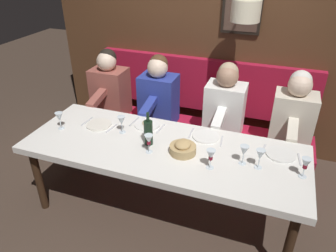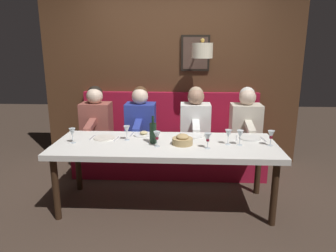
# 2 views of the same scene
# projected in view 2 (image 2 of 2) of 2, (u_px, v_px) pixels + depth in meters

# --- Properties ---
(ground_plane) EXTENTS (12.00, 12.00, 0.00)m
(ground_plane) POSITION_uv_depth(u_px,v_px,m) (165.00, 205.00, 3.58)
(ground_plane) COLOR #423328
(dining_table) EXTENTS (0.90, 2.41, 0.74)m
(dining_table) POSITION_uv_depth(u_px,v_px,m) (165.00, 149.00, 3.41)
(dining_table) COLOR silver
(dining_table) RESTS_ON ground_plane
(banquette_bench) EXTENTS (0.52, 2.61, 0.45)m
(banquette_bench) POSITION_uv_depth(u_px,v_px,m) (169.00, 159.00, 4.39)
(banquette_bench) COLOR maroon
(banquette_bench) RESTS_ON ground_plane
(back_wall_panel) EXTENTS (0.59, 3.81, 2.90)m
(back_wall_panel) POSITION_uv_depth(u_px,v_px,m) (171.00, 73.00, 4.65)
(back_wall_panel) COLOR #51331E
(back_wall_panel) RESTS_ON ground_plane
(diner_nearest) EXTENTS (0.60, 0.40, 0.79)m
(diner_nearest) POSITION_uv_depth(u_px,v_px,m) (246.00, 119.00, 4.18)
(diner_nearest) COLOR beige
(diner_nearest) RESTS_ON banquette_bench
(diner_near) EXTENTS (0.60, 0.40, 0.79)m
(diner_near) POSITION_uv_depth(u_px,v_px,m) (195.00, 118.00, 4.21)
(diner_near) COLOR white
(diner_near) RESTS_ON banquette_bench
(diner_middle) EXTENTS (0.60, 0.40, 0.79)m
(diner_middle) POSITION_uv_depth(u_px,v_px,m) (141.00, 118.00, 4.25)
(diner_middle) COLOR #283893
(diner_middle) RESTS_ON banquette_bench
(diner_far) EXTENTS (0.60, 0.40, 0.79)m
(diner_far) POSITION_uv_depth(u_px,v_px,m) (96.00, 117.00, 4.28)
(diner_far) COLOR #934C42
(diner_far) RESTS_ON banquette_bench
(place_setting_0) EXTENTS (0.24, 0.33, 0.01)m
(place_setting_0) POSITION_uv_depth(u_px,v_px,m) (250.00, 138.00, 3.55)
(place_setting_0) COLOR silver
(place_setting_0) RESTS_ON dining_table
(place_setting_1) EXTENTS (0.24, 0.32, 0.01)m
(place_setting_1) POSITION_uv_depth(u_px,v_px,m) (104.00, 138.00, 3.56)
(place_setting_1) COLOR silver
(place_setting_1) RESTS_ON dining_table
(place_setting_2) EXTENTS (0.24, 0.32, 0.05)m
(place_setting_2) POSITION_uv_depth(u_px,v_px,m) (144.00, 134.00, 3.68)
(place_setting_2) COLOR white
(place_setting_2) RESTS_ON dining_table
(place_setting_3) EXTENTS (0.24, 0.32, 0.01)m
(place_setting_3) POSITION_uv_depth(u_px,v_px,m) (193.00, 136.00, 3.64)
(place_setting_3) COLOR white
(place_setting_3) RESTS_ON dining_table
(wine_glass_0) EXTENTS (0.07, 0.07, 0.16)m
(wine_glass_0) POSITION_uv_depth(u_px,v_px,m) (271.00, 135.00, 3.29)
(wine_glass_0) COLOR silver
(wine_glass_0) RESTS_ON dining_table
(wine_glass_1) EXTENTS (0.07, 0.07, 0.16)m
(wine_glass_1) POSITION_uv_depth(u_px,v_px,m) (127.00, 130.00, 3.48)
(wine_glass_1) COLOR silver
(wine_glass_1) RESTS_ON dining_table
(wine_glass_2) EXTENTS (0.07, 0.07, 0.16)m
(wine_glass_2) POSITION_uv_depth(u_px,v_px,m) (72.00, 132.00, 3.38)
(wine_glass_2) COLOR silver
(wine_glass_2) RESTS_ON dining_table
(wine_glass_3) EXTENTS (0.07, 0.07, 0.16)m
(wine_glass_3) POSITION_uv_depth(u_px,v_px,m) (228.00, 134.00, 3.32)
(wine_glass_3) COLOR silver
(wine_glass_3) RESTS_ON dining_table
(wine_glass_4) EXTENTS (0.07, 0.07, 0.16)m
(wine_glass_4) POSITION_uv_depth(u_px,v_px,m) (240.00, 135.00, 3.30)
(wine_glass_4) COLOR silver
(wine_glass_4) RESTS_ON dining_table
(wine_glass_5) EXTENTS (0.07, 0.07, 0.16)m
(wine_glass_5) POSITION_uv_depth(u_px,v_px,m) (157.00, 136.00, 3.26)
(wine_glass_5) COLOR silver
(wine_glass_5) RESTS_ON dining_table
(wine_glass_6) EXTENTS (0.07, 0.07, 0.16)m
(wine_glass_6) POSITION_uv_depth(u_px,v_px,m) (208.00, 138.00, 3.20)
(wine_glass_6) COLOR silver
(wine_glass_6) RESTS_ON dining_table
(wine_bottle) EXTENTS (0.08, 0.08, 0.30)m
(wine_bottle) POSITION_uv_depth(u_px,v_px,m) (153.00, 133.00, 3.37)
(wine_bottle) COLOR black
(wine_bottle) RESTS_ON dining_table
(bread_bowl) EXTENTS (0.22, 0.22, 0.12)m
(bread_bowl) POSITION_uv_depth(u_px,v_px,m) (182.00, 140.00, 3.34)
(bread_bowl) COLOR tan
(bread_bowl) RESTS_ON dining_table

